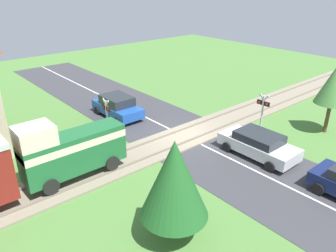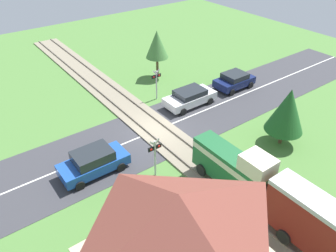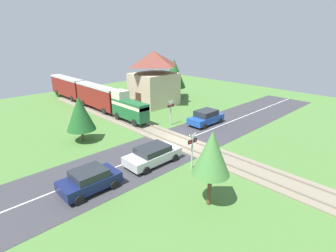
# 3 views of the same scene
# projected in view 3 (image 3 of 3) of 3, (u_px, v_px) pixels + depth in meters

# --- Properties ---
(ground_plane) EXTENTS (60.00, 60.00, 0.00)m
(ground_plane) POSITION_uv_depth(u_px,v_px,m) (179.00, 142.00, 23.90)
(ground_plane) COLOR #4C7A38
(road_surface) EXTENTS (48.00, 6.40, 0.02)m
(road_surface) POSITION_uv_depth(u_px,v_px,m) (179.00, 142.00, 23.90)
(road_surface) COLOR #38383D
(road_surface) RESTS_ON ground_plane
(track_bed) EXTENTS (2.80, 48.00, 0.24)m
(track_bed) POSITION_uv_depth(u_px,v_px,m) (179.00, 142.00, 23.88)
(track_bed) COLOR gray
(track_bed) RESTS_ON ground_plane
(train) EXTENTS (1.58, 22.22, 3.18)m
(train) POSITION_uv_depth(u_px,v_px,m) (90.00, 94.00, 34.23)
(train) COLOR #1E6033
(train) RESTS_ON track_bed
(car_near_crossing) EXTENTS (4.44, 2.07, 1.40)m
(car_near_crossing) POSITION_uv_depth(u_px,v_px,m) (153.00, 154.00, 19.79)
(car_near_crossing) COLOR silver
(car_near_crossing) RESTS_ON ground_plane
(car_far_side) EXTENTS (4.23, 2.03, 1.59)m
(car_far_side) POSITION_uv_depth(u_px,v_px,m) (206.00, 117.00, 28.32)
(car_far_side) COLOR #1E4CA8
(car_far_side) RESTS_ON ground_plane
(car_behind_queue) EXTENTS (3.68, 2.07, 1.44)m
(car_behind_queue) POSITION_uv_depth(u_px,v_px,m) (90.00, 180.00, 16.37)
(car_behind_queue) COLOR #141E4C
(car_behind_queue) RESTS_ON ground_plane
(crossing_signal_west_approach) EXTENTS (0.90, 0.18, 2.73)m
(crossing_signal_west_approach) POSITION_uv_depth(u_px,v_px,m) (192.00, 146.00, 18.80)
(crossing_signal_west_approach) COLOR #B7B7B7
(crossing_signal_west_approach) RESTS_ON ground_plane
(crossing_signal_east_approach) EXTENTS (0.90, 0.18, 2.73)m
(crossing_signal_east_approach) POSITION_uv_depth(u_px,v_px,m) (171.00, 109.00, 27.82)
(crossing_signal_east_approach) COLOR #B7B7B7
(crossing_signal_east_approach) RESTS_ON ground_plane
(station_building) EXTENTS (5.91, 5.20, 7.21)m
(station_building) POSITION_uv_depth(u_px,v_px,m) (154.00, 79.00, 35.18)
(station_building) COLOR #C6B793
(station_building) RESTS_ON ground_plane
(pedestrian_by_station) EXTENTS (0.42, 0.42, 1.69)m
(pedestrian_by_station) POSITION_uv_depth(u_px,v_px,m) (135.00, 105.00, 33.05)
(pedestrian_by_station) COLOR #B2282D
(pedestrian_by_station) RESTS_ON ground_plane
(tree_by_station) EXTENTS (3.51, 3.51, 5.74)m
(tree_by_station) POSITION_uv_depth(u_px,v_px,m) (174.00, 73.00, 39.51)
(tree_by_station) COLOR brown
(tree_by_station) RESTS_ON ground_plane
(tree_roadside_hedge) EXTENTS (2.58, 2.58, 4.22)m
(tree_roadside_hedge) POSITION_uv_depth(u_px,v_px,m) (80.00, 113.00, 23.33)
(tree_roadside_hedge) COLOR brown
(tree_roadside_hedge) RESTS_ON ground_plane
(tree_beyond_track) EXTENTS (2.12, 2.12, 4.56)m
(tree_beyond_track) POSITION_uv_depth(u_px,v_px,m) (212.00, 153.00, 14.20)
(tree_beyond_track) COLOR brown
(tree_beyond_track) RESTS_ON ground_plane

